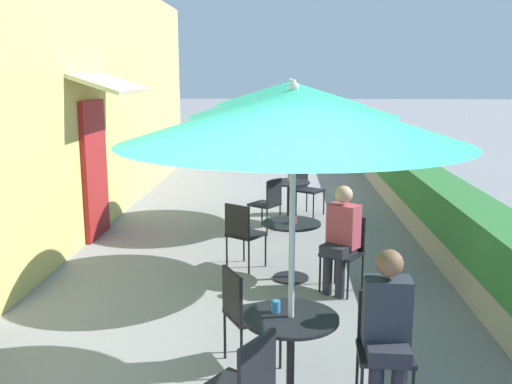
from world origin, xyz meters
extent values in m
cube|color=#E0CC6B|center=(-2.55, 6.83, 2.10)|extent=(0.24, 13.66, 4.20)
cube|color=maroon|center=(-2.39, 6.15, 1.05)|extent=(0.08, 0.96, 2.10)
cube|color=beige|center=(-2.08, 6.15, 2.35)|extent=(0.78, 1.80, 0.30)
cube|color=gray|center=(2.75, 6.73, 0.23)|extent=(0.44, 12.66, 0.45)
cube|color=#2D6B33|center=(2.75, 6.73, 0.73)|extent=(0.60, 12.03, 0.56)
cylinder|color=black|center=(0.57, 1.62, 0.36)|extent=(0.06, 0.06, 0.70)
cylinder|color=black|center=(0.57, 1.62, 0.70)|extent=(0.71, 0.71, 0.02)
cylinder|color=#B7B7BC|center=(0.57, 1.62, 1.16)|extent=(0.04, 0.04, 2.33)
cone|color=#2DAD84|center=(0.57, 1.62, 2.19)|extent=(2.46, 2.46, 0.38)
sphere|color=#B7B7BC|center=(0.57, 1.62, 2.39)|extent=(0.07, 0.07, 0.07)
cube|color=black|center=(0.35, 0.93, 0.66)|extent=(0.23, 0.34, 0.42)
cube|color=black|center=(1.26, 1.59, 0.45)|extent=(0.42, 0.42, 0.04)
cube|color=black|center=(1.27, 1.77, 0.66)|extent=(0.38, 0.05, 0.42)
cylinder|color=black|center=(1.09, 1.78, 0.23)|extent=(0.02, 0.02, 0.45)
cylinder|color=black|center=(1.45, 1.76, 0.23)|extent=(0.02, 0.02, 0.45)
cube|color=#23232D|center=(1.26, 1.50, 0.53)|extent=(0.32, 0.37, 0.12)
cube|color=#282D38|center=(1.27, 1.61, 0.78)|extent=(0.35, 0.23, 0.50)
sphere|color=brown|center=(1.26, 1.59, 1.15)|extent=(0.20, 0.20, 0.20)
cube|color=black|center=(0.25, 2.24, 0.45)|extent=(0.54, 0.54, 0.04)
cube|color=black|center=(0.08, 2.15, 0.66)|extent=(0.20, 0.35, 0.42)
cylinder|color=black|center=(0.49, 2.16, 0.23)|extent=(0.02, 0.02, 0.45)
cylinder|color=black|center=(0.32, 2.48, 0.23)|extent=(0.02, 0.02, 0.45)
cylinder|color=black|center=(0.17, 1.99, 0.23)|extent=(0.02, 0.02, 0.45)
cylinder|color=black|center=(0.00, 2.31, 0.23)|extent=(0.02, 0.02, 0.45)
cylinder|color=teal|center=(0.45, 1.69, 0.76)|extent=(0.07, 0.07, 0.09)
cylinder|color=black|center=(0.60, 4.37, 0.01)|extent=(0.44, 0.44, 0.02)
cylinder|color=black|center=(0.60, 4.37, 0.36)|extent=(0.06, 0.06, 0.70)
cylinder|color=black|center=(0.60, 4.37, 0.70)|extent=(0.71, 0.71, 0.02)
cylinder|color=#B7B7BC|center=(0.60, 4.37, 1.16)|extent=(0.04, 0.04, 2.33)
cone|color=#2DAD84|center=(0.60, 4.37, 2.19)|extent=(2.46, 2.46, 0.38)
sphere|color=#B7B7BC|center=(0.60, 4.37, 2.39)|extent=(0.07, 0.07, 0.07)
cube|color=black|center=(1.18, 3.99, 0.45)|extent=(0.56, 0.56, 0.04)
cube|color=black|center=(1.28, 4.14, 0.66)|extent=(0.33, 0.24, 0.42)
cylinder|color=black|center=(0.93, 3.94, 0.23)|extent=(0.02, 0.02, 0.45)
cylinder|color=black|center=(1.23, 3.74, 0.23)|extent=(0.02, 0.02, 0.45)
cylinder|color=black|center=(1.13, 4.24, 0.23)|extent=(0.02, 0.02, 0.45)
cylinder|color=black|center=(1.43, 4.04, 0.23)|extent=(0.02, 0.02, 0.45)
cylinder|color=#23232D|center=(1.01, 3.88, 0.24)|extent=(0.11, 0.11, 0.47)
cylinder|color=#23232D|center=(1.15, 3.79, 0.24)|extent=(0.11, 0.11, 0.47)
cube|color=#23232D|center=(1.13, 3.91, 0.53)|extent=(0.45, 0.47, 0.12)
cube|color=#AD424C|center=(1.19, 4.00, 0.78)|extent=(0.40, 0.37, 0.50)
sphere|color=tan|center=(1.18, 3.99, 1.15)|extent=(0.20, 0.20, 0.20)
cube|color=black|center=(0.03, 4.76, 0.45)|extent=(0.56, 0.56, 0.04)
cube|color=black|center=(-0.08, 4.61, 0.66)|extent=(0.33, 0.24, 0.42)
cylinder|color=black|center=(0.28, 4.81, 0.23)|extent=(0.02, 0.02, 0.45)
cylinder|color=black|center=(-0.02, 5.01, 0.23)|extent=(0.02, 0.02, 0.45)
cylinder|color=black|center=(0.07, 4.51, 0.23)|extent=(0.02, 0.02, 0.45)
cylinder|color=black|center=(-0.22, 4.71, 0.23)|extent=(0.02, 0.02, 0.45)
cylinder|color=#B73D3D|center=(0.63, 4.32, 0.76)|extent=(0.07, 0.07, 0.09)
cylinder|color=black|center=(0.59, 7.09, 0.01)|extent=(0.44, 0.44, 0.02)
cylinder|color=black|center=(0.59, 7.09, 0.36)|extent=(0.06, 0.06, 0.70)
cylinder|color=black|center=(0.59, 7.09, 0.70)|extent=(0.71, 0.71, 0.02)
cylinder|color=#B7B7BC|center=(0.59, 7.09, 1.16)|extent=(0.04, 0.04, 2.33)
cone|color=#2DAD84|center=(0.59, 7.09, 2.19)|extent=(2.46, 2.46, 0.38)
sphere|color=#B7B7BC|center=(0.59, 7.09, 2.39)|extent=(0.07, 0.07, 0.07)
cube|color=black|center=(0.98, 7.67, 0.45)|extent=(0.56, 0.56, 0.04)
cube|color=black|center=(0.82, 7.77, 0.66)|extent=(0.24, 0.33, 0.42)
cylinder|color=black|center=(1.03, 7.42, 0.23)|extent=(0.02, 0.02, 0.45)
cylinder|color=black|center=(1.23, 7.72, 0.23)|extent=(0.02, 0.02, 0.45)
cylinder|color=black|center=(0.73, 7.62, 0.23)|extent=(0.02, 0.02, 0.45)
cylinder|color=black|center=(0.93, 7.92, 0.23)|extent=(0.02, 0.02, 0.45)
cube|color=black|center=(0.20, 6.52, 0.45)|extent=(0.56, 0.56, 0.04)
cube|color=black|center=(0.35, 6.41, 0.66)|extent=(0.24, 0.33, 0.42)
cylinder|color=black|center=(0.15, 6.77, 0.23)|extent=(0.02, 0.02, 0.45)
cylinder|color=black|center=(-0.05, 6.47, 0.23)|extent=(0.02, 0.02, 0.45)
cylinder|color=black|center=(0.45, 6.56, 0.23)|extent=(0.02, 0.02, 0.45)
cylinder|color=black|center=(0.25, 6.27, 0.23)|extent=(0.02, 0.02, 0.45)
cylinder|color=#B73D3D|center=(0.68, 7.12, 0.76)|extent=(0.07, 0.07, 0.09)
camera|label=1|loc=(0.51, -2.33, 2.46)|focal=40.00mm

